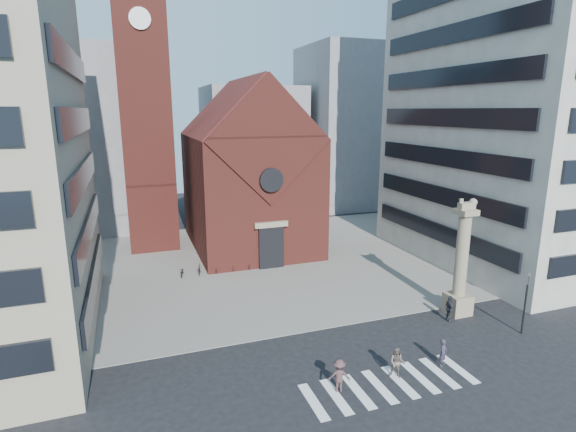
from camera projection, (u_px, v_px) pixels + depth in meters
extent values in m
plane|color=black|center=(355.00, 358.00, 27.19)|extent=(120.00, 120.00, 0.00)
cube|color=gray|center=(265.00, 261.00, 44.60)|extent=(46.00, 30.00, 0.05)
cube|color=maroon|center=(248.00, 192.00, 48.73)|extent=(12.00, 16.00, 12.00)
cube|color=#57201B|center=(246.00, 136.00, 47.71)|extent=(12.00, 15.40, 12.00)
cube|color=maroon|center=(270.00, 140.00, 40.06)|extent=(11.76, 0.50, 11.76)
cylinder|color=black|center=(271.00, 180.00, 40.45)|extent=(2.20, 0.30, 2.20)
cube|color=black|center=(271.00, 248.00, 42.18)|extent=(2.40, 0.30, 4.00)
cube|color=gray|center=(271.00, 225.00, 41.60)|extent=(3.20, 0.40, 0.50)
cube|color=maroon|center=(145.00, 107.00, 46.14)|extent=(5.00, 5.00, 30.00)
cylinder|color=white|center=(140.00, 18.00, 41.91)|extent=(2.00, 0.20, 2.00)
cube|color=beige|center=(528.00, 95.00, 42.34)|extent=(18.00, 22.00, 32.00)
cube|color=gray|center=(58.00, 141.00, 54.80)|extent=(16.00, 14.00, 22.00)
cube|color=gray|center=(253.00, 148.00, 68.33)|extent=(14.00, 12.00, 18.00)
cube|color=gray|center=(356.00, 127.00, 70.11)|extent=(16.00, 14.00, 24.00)
cube|color=gray|center=(457.00, 304.00, 33.03)|extent=(1.60, 1.60, 1.50)
cylinder|color=gray|center=(462.00, 255.00, 32.17)|extent=(0.90, 0.90, 6.00)
cube|color=gray|center=(466.00, 212.00, 31.43)|extent=(1.30, 1.30, 0.40)
cube|color=gray|center=(467.00, 206.00, 31.34)|extent=(1.20, 0.50, 0.55)
sphere|color=gray|center=(473.00, 202.00, 31.46)|extent=(0.56, 0.56, 0.56)
cube|color=gray|center=(461.00, 201.00, 31.08)|extent=(0.25, 0.15, 0.35)
cylinder|color=black|center=(524.00, 309.00, 29.79)|extent=(0.12, 0.12, 3.50)
imported|color=black|center=(528.00, 279.00, 29.29)|extent=(0.13, 0.16, 0.80)
imported|color=#312B3C|center=(443.00, 353.00, 26.24)|extent=(0.73, 0.67, 1.66)
imported|color=#645650|center=(397.00, 363.00, 25.06)|extent=(1.11, 1.08, 1.80)
imported|color=#2B2C33|center=(450.00, 309.00, 31.78)|extent=(0.75, 1.20, 1.90)
imported|color=#4A3132|center=(339.00, 376.00, 23.82)|extent=(1.34, 1.01, 1.84)
imported|color=black|center=(182.00, 272.00, 40.41)|extent=(0.80, 1.59, 0.80)
imported|color=black|center=(200.00, 269.00, 40.90)|extent=(0.68, 1.52, 0.88)
imported|color=black|center=(217.00, 268.00, 41.42)|extent=(0.80, 1.59, 0.80)
imported|color=black|center=(233.00, 266.00, 41.92)|extent=(0.68, 1.52, 0.88)
imported|color=black|center=(249.00, 264.00, 42.44)|extent=(0.80, 1.59, 0.80)
imported|color=black|center=(265.00, 262.00, 42.94)|extent=(0.68, 1.52, 0.88)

